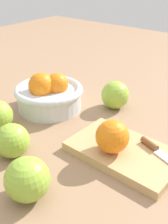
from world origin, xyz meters
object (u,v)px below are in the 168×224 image
(apple_front_right, at_px, (27,179))
(apple_front_left_2, at_px, (12,141))
(knife, at_px, (160,152))
(apple_back_center, at_px, (115,95))
(bowl, at_px, (49,94))
(orange_on_board, at_px, (112,137))
(cutting_board, at_px, (124,152))

(apple_front_right, bearing_deg, apple_front_left_2, 152.73)
(knife, distance_m, apple_front_right, 0.28)
(apple_back_center, bearing_deg, apple_front_right, -80.12)
(bowl, bearing_deg, orange_on_board, -17.06)
(orange_on_board, relative_size, knife, 0.48)
(apple_back_center, height_order, apple_front_right, apple_front_right)
(knife, bearing_deg, apple_back_center, 144.44)
(cutting_board, height_order, orange_on_board, orange_on_board)
(cutting_board, relative_size, apple_front_left_2, 3.13)
(cutting_board, xyz_separation_m, apple_front_right, (-0.07, -0.21, 0.03))
(apple_back_center, height_order, apple_front_left_2, apple_back_center)
(apple_back_center, distance_m, apple_front_right, 0.40)
(cutting_board, distance_m, apple_front_left_2, 0.25)
(orange_on_board, distance_m, apple_front_right, 0.20)
(bowl, distance_m, apple_back_center, 0.19)
(apple_front_left_2, distance_m, apple_front_right, 0.14)
(knife, height_order, apple_front_left_2, apple_front_left_2)
(bowl, relative_size, orange_on_board, 2.71)
(knife, xyz_separation_m, apple_back_center, (-0.21, 0.15, 0.02))
(apple_front_right, bearing_deg, bowl, 128.50)
(cutting_board, xyz_separation_m, knife, (0.07, 0.03, 0.02))
(orange_on_board, bearing_deg, apple_back_center, 121.22)
(cutting_board, height_order, apple_front_right, apple_front_right)
(bowl, height_order, knife, bowl)
(apple_front_right, bearing_deg, cutting_board, 70.80)
(cutting_board, bearing_deg, orange_on_board, -126.67)
(bowl, distance_m, apple_front_left_2, 0.23)
(bowl, xyz_separation_m, orange_on_board, (0.27, -0.08, 0.01))
(orange_on_board, distance_m, apple_back_center, 0.24)
(bowl, height_order, cutting_board, bowl)
(orange_on_board, relative_size, apple_back_center, 0.89)
(knife, relative_size, apple_back_center, 1.87)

